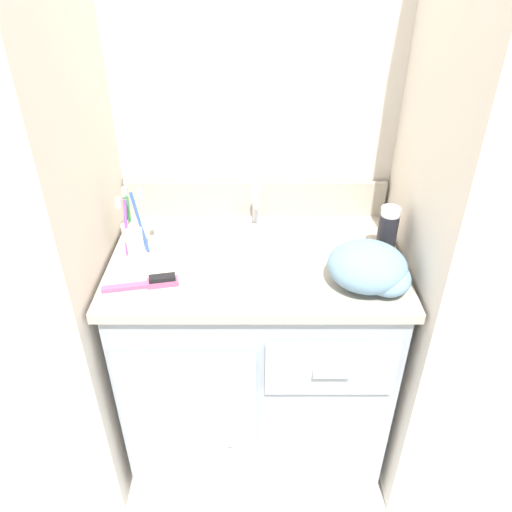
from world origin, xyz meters
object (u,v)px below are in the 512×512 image
Objects in this scene: toothbrush_cup at (134,235)px; hand_towel at (372,268)px; shaving_cream_can at (387,233)px; hairbrush at (151,283)px.

toothbrush_cup reaches higher than hand_towel.
hand_towel is (0.66, -0.17, -0.00)m from toothbrush_cup.
toothbrush_cup is 0.68m from hand_towel.
hand_towel is (-0.07, -0.14, -0.02)m from shaving_cream_can.
shaving_cream_can is 0.78× the size of hairbrush.
hairbrush is 0.94× the size of hand_towel.
hairbrush is 0.58m from hand_towel.
shaving_cream_can is at bearing 1.65° from hairbrush.
toothbrush_cup is 0.19m from hairbrush.
hairbrush is (-0.65, -0.15, -0.07)m from shaving_cream_can.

